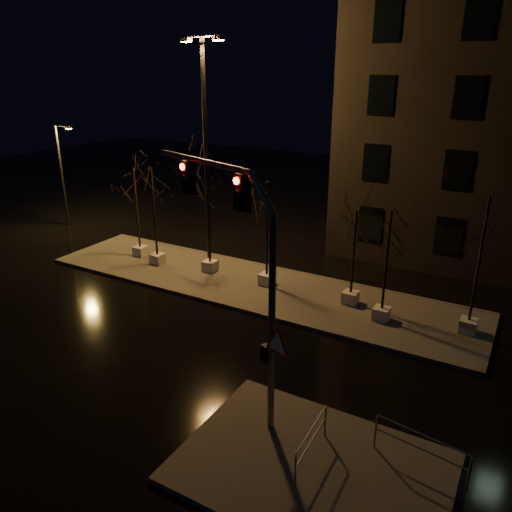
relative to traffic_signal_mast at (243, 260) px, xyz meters
The scene contains 15 objects.
ground 7.25m from the traffic_signal_mast, 154.10° to the left, with size 90.00×90.00×0.00m, color black.
median 10.72m from the traffic_signal_mast, 119.41° to the left, with size 22.00×5.00×0.15m, color #4F4C47.
sidewalk_corner 5.88m from the traffic_signal_mast, 23.55° to the right, with size 7.00×5.00×0.15m, color #4F4C47.
tree_0 14.75m from the traffic_signal_mast, 144.44° to the left, with size 1.80×1.80×5.09m.
tree_1 13.14m from the traffic_signal_mast, 141.95° to the left, with size 1.80×1.80×5.31m.
tree_2 11.29m from the traffic_signal_mast, 130.12° to the left, with size 1.80×1.80×6.05m.
tree_3 9.47m from the traffic_signal_mast, 114.40° to the left, with size 1.80×1.80×5.22m.
tree_4 8.78m from the traffic_signal_mast, 87.62° to the left, with size 1.80×1.80×4.40m.
tree_5 8.12m from the traffic_signal_mast, 75.34° to the left, with size 1.80×1.80×4.86m.
tree_6 10.02m from the traffic_signal_mast, 57.71° to the left, with size 1.80×1.80×5.74m.
traffic_signal_mast is the anchor object (origin of this frame).
streetlight_main 13.21m from the traffic_signal_mast, 129.53° to the left, with size 2.83×0.90×11.38m.
streetlight_far 23.35m from the traffic_signal_mast, 151.91° to the left, with size 1.30×0.43×6.64m.
guard_rail_a 6.77m from the traffic_signal_mast, ahead, with size 2.53×0.43×1.10m.
guard_rail_b 5.16m from the traffic_signal_mast, 21.00° to the right, with size 0.13×2.18×1.03m.
Camera 1 is at (11.40, -13.31, 10.07)m, focal length 35.00 mm.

